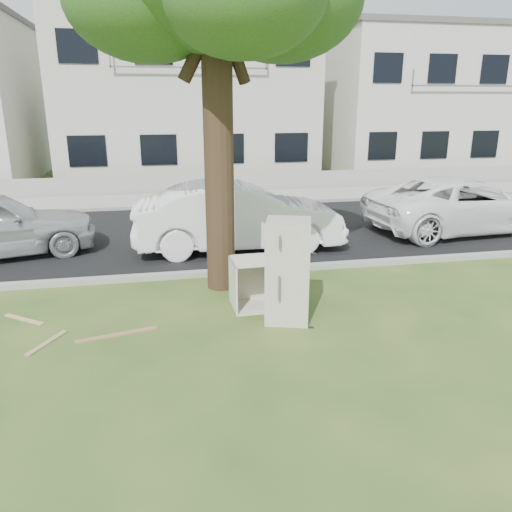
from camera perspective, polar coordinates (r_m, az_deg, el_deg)
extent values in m
plane|color=#2B4B1A|center=(8.17, 0.53, -7.66)|extent=(120.00, 120.00, 0.00)
cube|color=black|center=(13.77, -4.57, 2.72)|extent=(120.00, 7.00, 0.01)
cube|color=gray|center=(10.40, -2.23, -2.09)|extent=(120.00, 0.18, 0.12)
cube|color=gray|center=(17.22, -6.00, 5.59)|extent=(120.00, 0.18, 0.12)
cube|color=gray|center=(18.63, -6.43, 6.48)|extent=(120.00, 2.80, 0.01)
cube|color=gray|center=(20.15, -6.87, 8.27)|extent=(120.00, 0.15, 0.70)
cylinder|color=black|center=(9.16, -4.28, 11.93)|extent=(0.54, 0.54, 5.20)
cube|color=beige|center=(24.80, -8.12, 17.41)|extent=(11.00, 8.00, 7.20)
cube|color=#595451|center=(25.10, -8.51, 25.93)|extent=(11.22, 8.16, 0.24)
cube|color=silver|center=(28.21, 18.12, 16.11)|extent=(10.00, 8.00, 6.60)
cube|color=#595451|center=(28.40, 18.81, 23.00)|extent=(10.20, 8.16, 0.24)
cube|color=silver|center=(8.01, 3.65, -1.74)|extent=(0.85, 0.82, 1.68)
cube|color=silver|center=(8.66, 0.91, -3.06)|extent=(1.14, 0.73, 0.87)
cube|color=olive|center=(8.04, -15.60, -8.66)|extent=(1.23, 0.39, 0.02)
cube|color=tan|center=(9.11, -24.99, -6.58)|extent=(0.73, 0.58, 0.02)
cube|color=#A08758|center=(8.14, -22.77, -9.11)|extent=(0.49, 0.77, 0.02)
imported|color=white|center=(11.96, -2.05, 4.55)|extent=(4.99, 1.82, 1.63)
imported|color=white|center=(14.88, 22.57, 5.46)|extent=(5.53, 2.90, 1.49)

